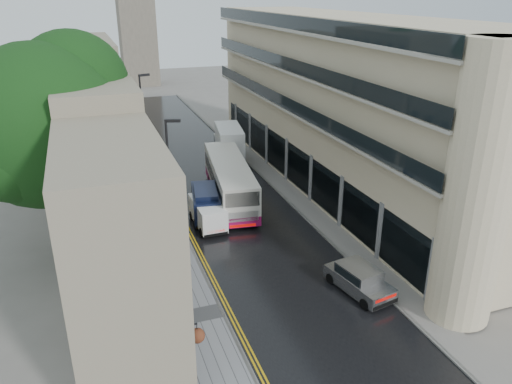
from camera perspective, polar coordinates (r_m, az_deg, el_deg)
road at (r=42.61m, az=-4.13°, el=0.11°), size 9.00×85.00×0.02m
left_sidewalk at (r=41.57m, az=-11.92°, el=-0.84°), size 2.70×85.00×0.12m
right_sidewalk at (r=44.19m, az=2.63°, el=1.04°), size 1.80×85.00×0.12m
old_shop_row at (r=41.88m, az=-17.97°, el=7.32°), size 4.50×56.00×12.00m
modern_block at (r=42.96m, az=9.72°, el=9.80°), size 8.00×40.00×14.00m
tree_near at (r=32.05m, az=-22.75°, el=4.06°), size 10.56×10.56×13.89m
tree_far at (r=44.78m, az=-21.71°, el=8.05°), size 9.24×9.24×12.46m
cream_bus at (r=36.99m, az=-4.13°, el=-0.70°), size 4.27×12.06×3.22m
white_lorry at (r=46.86m, az=-4.15°, el=4.73°), size 3.40×7.72×3.91m
silver_hatchback at (r=27.72m, az=12.44°, el=-11.56°), size 2.61×4.51×1.59m
white_van at (r=34.61m, az=-6.24°, el=-3.64°), size 1.90×4.28×1.92m
navy_van at (r=35.94m, az=-7.00°, el=-2.20°), size 2.72×5.05×2.44m
pedestrian at (r=34.58m, az=-11.17°, el=-4.00°), size 0.72×0.61×1.68m
lamp_post_near at (r=32.17m, az=-9.80°, el=0.73°), size 0.98×0.49×8.53m
lamp_post_far at (r=46.04m, az=-12.73°, el=7.37°), size 1.04×0.53×9.02m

